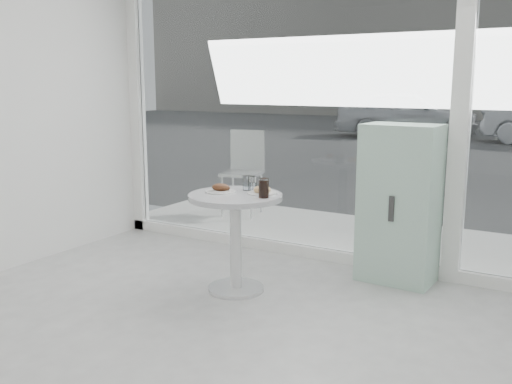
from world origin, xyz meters
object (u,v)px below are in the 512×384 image
Objects in this scene: plate_fritter at (221,189)px; cola_glass at (264,188)px; plate_donut at (262,191)px; patio_chair at (244,167)px; water_tumbler_b at (252,184)px; mint_cabinet at (399,204)px; car_white at (406,113)px; main_table at (236,222)px; water_tumbler_a at (247,184)px.

cola_glass is (0.39, -0.01, 0.04)m from plate_fritter.
plate_donut is 1.57× the size of cola_glass.
patio_chair is 8.77× the size of water_tumbler_b.
car_white is at bearing 108.66° from mint_cabinet.
car_white is 13.27m from water_tumbler_b.
patio_chair is 0.24× the size of car_white.
patio_chair is 11.14m from car_white.
plate_fritter is (2.34, -13.22, 0.10)m from car_white.
cola_glass reaches higher than plate_donut.
mint_cabinet is at bearing -41.75° from patio_chair.
water_tumbler_a is at bearing 92.49° from main_table.
mint_cabinet reaches higher than plate_donut.
cola_glass is at bearing -1.30° from main_table.
cola_glass is at bearing -36.67° from water_tumbler_a.
mint_cabinet is 1.29× the size of patio_chair.
water_tumbler_a reaches higher than plate_fritter.
patio_chair is 2.33m from water_tumbler_a.
water_tumbler_a is at bearing 55.30° from plate_fritter.
water_tumbler_a is (1.24, -1.96, 0.21)m from patio_chair.
plate_fritter reaches higher than plate_donut.
main_table is 0.78× the size of patio_chair.
water_tumbler_b is (2.51, -13.03, 0.13)m from car_white.
plate_donut is 2.00× the size of water_tumbler_b.
patio_chair reaches higher than main_table.
water_tumbler_b reaches higher than plate_donut.
main_table is 13.46m from car_white.
car_white is (-3.48, 12.36, 0.05)m from mint_cabinet.
plate_donut is 0.15m from cola_glass.
mint_cabinet is 5.67× the size of plate_donut.
car_white reaches higher than water_tumbler_b.
water_tumbler_b is (0.17, 0.19, 0.02)m from plate_fritter.
main_table is 0.33m from water_tumbler_b.
mint_cabinet reaches higher than water_tumbler_a.
plate_fritter is 2.07× the size of water_tumbler_b.
cola_glass is at bearing -1.68° from plate_fritter.
main_table is at bearing -72.14° from patio_chair.
water_tumbler_b is 0.78× the size of cola_glass.
plate_donut is (2.64, -13.11, 0.10)m from car_white.
plate_fritter is at bearing 171.98° from car_white.
plate_fritter is at bearing -131.77° from water_tumbler_b.
mint_cabinet reaches higher than water_tumbler_b.
patio_chair is at bearing 123.14° from water_tumbler_b.
water_tumbler_b is at bearing 137.53° from cola_glass.
plate_donut is at bearing 173.34° from car_white.
car_white is at bearing 100.88° from water_tumbler_b.
mint_cabinet is 1.18m from cola_glass.
patio_chair reaches higher than water_tumbler_a.
mint_cabinet is 0.32× the size of car_white.
mint_cabinet is at bearing 33.77° from water_tumbler_a.
plate_donut is (0.17, 0.12, 0.24)m from main_table.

